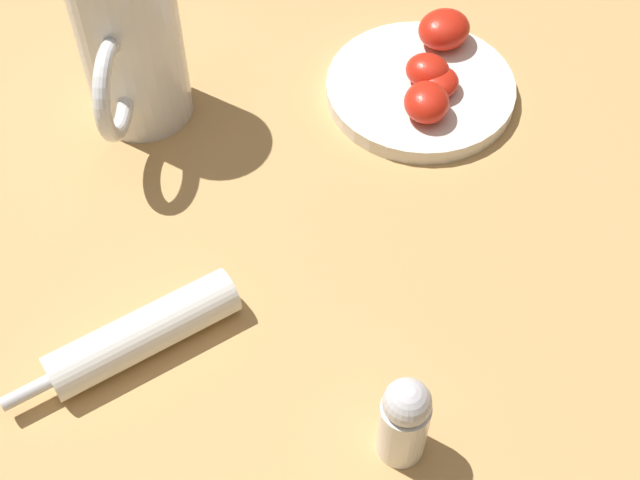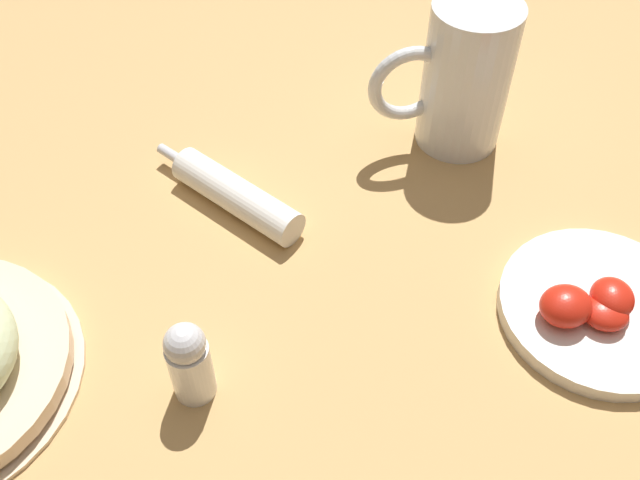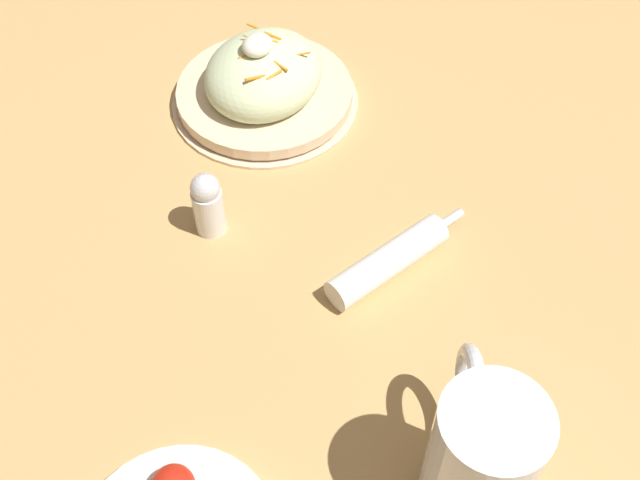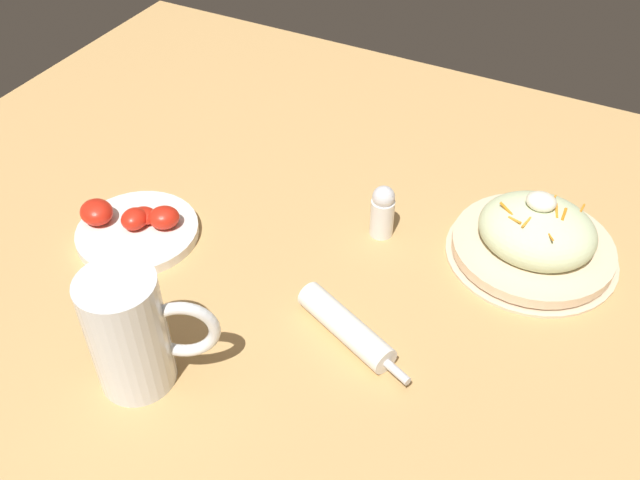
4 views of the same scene
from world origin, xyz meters
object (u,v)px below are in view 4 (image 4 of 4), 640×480
beer_mug (132,338)px  tomato_plate (135,227)px  napkin_roll (347,327)px  salad_plate (535,238)px  salt_shaker (383,211)px

beer_mug → tomato_plate: size_ratio=0.89×
beer_mug → napkin_roll: (0.19, 0.17, -0.05)m
beer_mug → salad_plate: bearing=49.8°
tomato_plate → napkin_roll: bearing=-5.4°
salad_plate → beer_mug: bearing=-130.2°
beer_mug → tomato_plate: 0.26m
napkin_roll → beer_mug: bearing=-138.6°
salad_plate → salt_shaker: bearing=-165.7°
beer_mug → tomato_plate: beer_mug is taller
salt_shaker → napkin_roll: bearing=-78.6°
napkin_roll → tomato_plate: (-0.35, 0.03, -0.00)m
napkin_roll → tomato_plate: 0.36m
salad_plate → napkin_roll: salad_plate is taller
salad_plate → salt_shaker: 0.21m
napkin_roll → salt_shaker: bearing=101.4°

